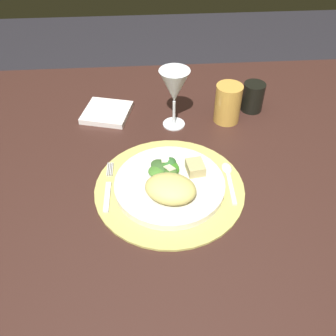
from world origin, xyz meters
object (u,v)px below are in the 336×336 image
Objects in this scene: dinner_plate at (170,184)px; wine_glass at (174,88)px; fork at (108,189)px; napkin at (107,112)px; dark_tumbler at (253,97)px; amber_tumbler at (228,103)px; spoon at (228,176)px; dining_table at (185,200)px.

dinner_plate is 0.27m from wine_glass.
fork is (-0.14, 0.00, -0.01)m from dinner_plate.
wine_glass reaches higher than napkin.
napkin is at bearing 117.05° from dinner_plate.
dark_tumbler is (0.41, 0.31, 0.03)m from fork.
napkin is 1.16× the size of amber_tumbler.
fork is at bearing 178.70° from dinner_plate.
wine_glass is (-0.11, 0.23, 0.11)m from spoon.
fork is 0.31m from napkin.
napkin is at bearing 162.00° from wine_glass.
dark_tumbler is at bearing 66.60° from spoon.
amber_tumbler is at bearing -150.88° from dark_tumbler.
amber_tumbler is at bearing 55.37° from dinner_plate.
napkin is at bearing 93.30° from fork.
amber_tumbler reaches higher than dining_table.
dinner_plate is at bearing -62.95° from napkin.
dark_tumbler reaches higher than spoon.
dining_table is at bearing 24.73° from fork.
dinner_plate is 2.00× the size of napkin.
spoon is at bearing 4.31° from fork.
dark_tumbler reaches higher than dining_table.
dinner_plate is at bearing -124.63° from amber_tumbler.
wine_glass reaches higher than dark_tumbler.
fork is 0.28m from spoon.
wine_glass reaches higher than dining_table.
napkin reaches higher than spoon.
dining_table is 0.34m from napkin.
dining_table is 0.19m from spoon.
dinner_plate reaches higher than dining_table.
wine_glass is 0.25m from dark_tumbler.
wine_glass is at bearing 96.71° from dining_table.
napkin is at bearing 171.85° from amber_tumbler.
dinner_plate reaches higher than napkin.
dining_table is at bearing 144.31° from spoon.
napkin is 0.43m from dark_tumbler.
spoon reaches higher than dining_table.
dark_tumbler is (0.12, 0.29, 0.03)m from spoon.
spoon is 0.27m from wine_glass.
dark_tumbler is at bearing 45.32° from dining_table.
wine_glass is (0.17, 0.25, 0.11)m from fork.
fork is 0.42m from amber_tumbler.
fork is 1.24× the size of napkin.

